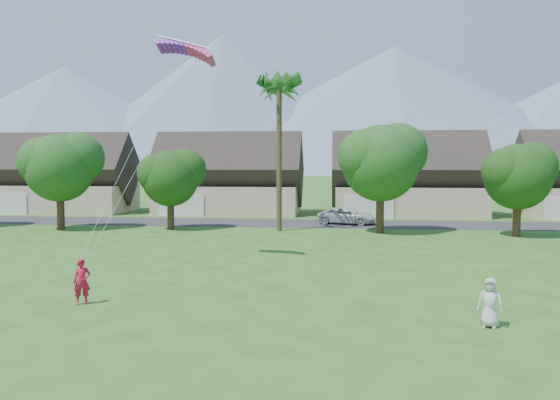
# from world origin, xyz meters

# --- Properties ---
(ground) EXTENTS (500.00, 500.00, 0.00)m
(ground) POSITION_xyz_m (0.00, 0.00, 0.00)
(ground) COLOR #2D6019
(ground) RESTS_ON ground
(street) EXTENTS (90.00, 7.00, 0.01)m
(street) POSITION_xyz_m (0.00, 34.00, 0.01)
(street) COLOR #2D2D30
(street) RESTS_ON ground
(kite_flyer) EXTENTS (0.78, 0.69, 1.80)m
(kite_flyer) POSITION_xyz_m (-7.26, 4.99, 0.90)
(kite_flyer) COLOR red
(kite_flyer) RESTS_ON ground
(watcher) EXTENTS (0.96, 0.80, 1.68)m
(watcher) POSITION_xyz_m (7.78, 3.60, 0.84)
(watcher) COLOR silver
(watcher) RESTS_ON ground
(parked_car) EXTENTS (5.62, 3.63, 1.44)m
(parked_car) POSITION_xyz_m (3.59, 34.00, 0.72)
(parked_car) COLOR silver
(parked_car) RESTS_ON ground
(mountain_ridge) EXTENTS (540.00, 240.00, 70.00)m
(mountain_ridge) POSITION_xyz_m (10.40, 260.00, 29.07)
(mountain_ridge) COLOR slate
(mountain_ridge) RESTS_ON ground
(houses_row) EXTENTS (72.75, 8.19, 8.86)m
(houses_row) POSITION_xyz_m (0.49, 42.99, 3.44)
(houses_row) COLOR beige
(houses_row) RESTS_ON ground
(tree_row) EXTENTS (62.27, 6.67, 8.45)m
(tree_row) POSITION_xyz_m (-1.14, 27.92, 4.89)
(tree_row) COLOR #47301C
(tree_row) RESTS_ON ground
(fan_palm) EXTENTS (3.00, 3.00, 13.80)m
(fan_palm) POSITION_xyz_m (-2.00, 28.50, 11.80)
(fan_palm) COLOR #4C3D26
(fan_palm) RESTS_ON ground
(parafoil_kite) EXTENTS (3.39, 1.20, 0.50)m
(parafoil_kite) POSITION_xyz_m (-5.48, 14.15, 11.68)
(parafoil_kite) COLOR purple
(parafoil_kite) RESTS_ON ground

